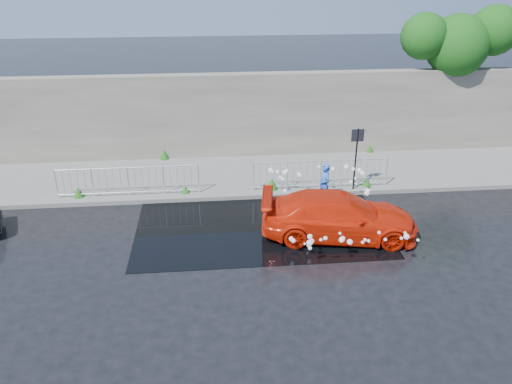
# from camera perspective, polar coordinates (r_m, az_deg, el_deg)

# --- Properties ---
(ground) EXTENTS (90.00, 90.00, 0.00)m
(ground) POSITION_cam_1_polar(r_m,az_deg,el_deg) (15.53, -1.04, -5.58)
(ground) COLOR black
(ground) RESTS_ON ground
(pavement) EXTENTS (30.00, 4.00, 0.15)m
(pavement) POSITION_cam_1_polar(r_m,az_deg,el_deg) (19.95, -2.16, 1.95)
(pavement) COLOR #60605B
(pavement) RESTS_ON ground
(curb) EXTENTS (30.00, 0.25, 0.16)m
(curb) POSITION_cam_1_polar(r_m,az_deg,el_deg) (18.13, -1.78, -0.52)
(curb) COLOR #60605B
(curb) RESTS_ON ground
(retaining_wall) EXTENTS (30.00, 0.60, 3.50)m
(retaining_wall) POSITION_cam_1_polar(r_m,az_deg,el_deg) (21.40, -2.60, 8.76)
(retaining_wall) COLOR #5A544B
(retaining_wall) RESTS_ON pavement
(puddle) EXTENTS (8.00, 5.00, 0.01)m
(puddle) POSITION_cam_1_polar(r_m,az_deg,el_deg) (16.43, 0.43, -3.70)
(puddle) COLOR black
(puddle) RESTS_ON ground
(sign_post) EXTENTS (0.45, 0.06, 2.50)m
(sign_post) POSITION_cam_1_polar(r_m,az_deg,el_deg) (18.29, 11.42, 4.81)
(sign_post) COLOR black
(sign_post) RESTS_ON ground
(tree) EXTENTS (5.02, 2.63, 6.25)m
(tree) POSITION_cam_1_polar(r_m,az_deg,el_deg) (23.48, 22.30, 15.73)
(tree) COLOR #332114
(tree) RESTS_ON ground
(railing_left) EXTENTS (5.05, 0.05, 1.10)m
(railing_left) POSITION_cam_1_polar(r_m,az_deg,el_deg) (18.40, -14.42, 1.29)
(railing_left) COLOR silver
(railing_left) RESTS_ON pavement
(railing_right) EXTENTS (5.05, 0.05, 1.10)m
(railing_right) POSITION_cam_1_polar(r_m,az_deg,el_deg) (18.58, 7.39, 2.15)
(railing_right) COLOR silver
(railing_right) RESTS_ON pavement
(weeds) EXTENTS (12.17, 3.93, 0.42)m
(weeds) POSITION_cam_1_polar(r_m,az_deg,el_deg) (19.45, -2.92, 2.13)
(weeds) COLOR #1F4412
(weeds) RESTS_ON pavement
(water_spray) EXTENTS (3.58, 5.39, 1.06)m
(water_spray) POSITION_cam_1_polar(r_m,az_deg,el_deg) (16.55, 8.09, -0.71)
(water_spray) COLOR white
(water_spray) RESTS_ON ground
(red_car) EXTENTS (5.04, 2.62, 1.40)m
(red_car) POSITION_cam_1_polar(r_m,az_deg,el_deg) (15.68, 9.50, -2.70)
(red_car) COLOR red
(red_car) RESTS_ON ground
(person) EXTENTS (0.46, 0.61, 1.51)m
(person) POSITION_cam_1_polar(r_m,az_deg,el_deg) (17.61, 7.82, 0.87)
(person) COLOR blue
(person) RESTS_ON ground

